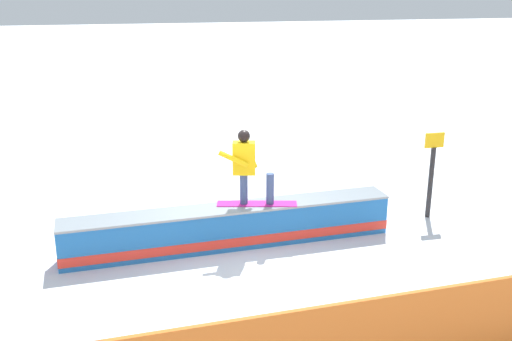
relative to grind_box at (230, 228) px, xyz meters
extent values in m
plane|color=white|center=(0.00, 0.00, -0.34)|extent=(120.00, 120.00, 0.00)
cube|color=blue|center=(0.00, 0.00, 0.02)|extent=(6.03, 0.90, 0.72)
cube|color=red|center=(0.00, 0.00, -0.16)|extent=(6.04, 0.91, 0.17)
cube|color=#8A959F|center=(0.00, 0.00, 0.39)|extent=(6.03, 0.96, 0.04)
cube|color=#B52089|center=(-0.50, -0.03, 0.42)|extent=(1.48, 0.62, 0.01)
cylinder|color=#3B5186|center=(-0.27, -0.08, 0.71)|extent=(0.17, 0.17, 0.57)
cylinder|color=#3B5186|center=(-0.73, 0.03, 0.71)|extent=(0.17, 0.17, 0.57)
cube|color=yellow|center=(-0.28, -0.08, 1.29)|extent=(0.44, 0.33, 0.58)
sphere|color=black|center=(-0.28, -0.08, 1.69)|extent=(0.22, 0.22, 0.22)
cylinder|color=yellow|center=(-0.06, 0.04, 1.32)|extent=(0.54, 0.21, 0.32)
cylinder|color=yellow|center=(-0.41, -0.22, 1.32)|extent=(0.29, 0.15, 0.55)
cylinder|color=#262628|center=(-4.20, -0.45, 0.40)|extent=(0.10, 0.10, 1.48)
cube|color=yellow|center=(-4.20, -0.45, 1.29)|extent=(0.40, 0.04, 0.30)
camera|label=1|loc=(1.74, 9.68, 4.28)|focal=41.22mm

